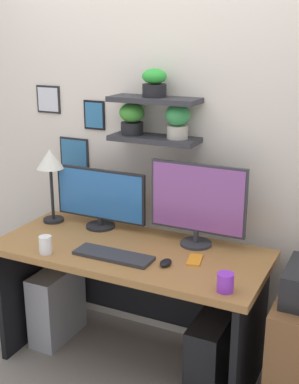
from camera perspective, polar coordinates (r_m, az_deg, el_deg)
The scene contains 13 objects.
ground_plane at distance 3.24m, azimuth -2.09°, elevation -18.61°, with size 8.00×8.00×0.00m, color gray.
back_wall_assembly at distance 3.06m, azimuth 1.45°, elevation 7.08°, with size 4.40×0.24×2.70m.
desk at distance 2.99m, azimuth -1.72°, elevation -9.72°, with size 1.54×0.68×0.75m.
monitor_left at distance 3.12m, azimuth -5.56°, elevation -0.61°, with size 0.61×0.18×0.37m.
monitor_right at distance 2.83m, azimuth 5.42°, elevation -1.15°, with size 0.56×0.18×0.47m.
keyboard at distance 2.75m, azimuth -4.08°, elevation -7.13°, with size 0.44×0.14×0.02m, color #2D2D33.
computer_mouse at distance 2.65m, azimuth 1.83°, elevation -7.95°, with size 0.06×0.09×0.03m, color black.
desk_lamp at distance 3.21m, azimuth -11.09°, elevation 2.96°, with size 0.17×0.17×0.47m.
cell_phone at distance 2.72m, azimuth 5.11°, elevation -7.61°, with size 0.07×0.14×0.01m, color orange.
coffee_mug at distance 2.42m, azimuth 8.53°, elevation -10.02°, with size 0.08×0.08×0.09m, color purple.
pen_cup at distance 2.83m, azimuth -11.62°, elevation -5.84°, with size 0.07×0.07×0.10m, color white.
computer_tower_left at distance 3.40m, azimuth -10.35°, elevation -12.29°, with size 0.18×0.40×0.47m, color #99999E.
computer_tower_right at distance 2.96m, azimuth 6.93°, elevation -17.54°, with size 0.18×0.40×0.42m, color black.
Camera 1 is at (1.24, -2.31, 1.90)m, focal length 47.44 mm.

